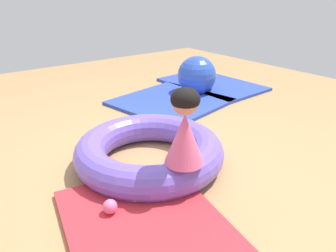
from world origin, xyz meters
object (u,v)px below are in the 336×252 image
Objects in this scene: play_ball_pink at (110,207)px; child_in_pink at (185,128)px; play_ball_yellow at (136,195)px; inflatable_cushion at (149,151)px; play_ball_blue at (208,88)px; exercise_ball_large at (197,76)px.

child_in_pink is at bearing 81.42° from play_ball_pink.
play_ball_yellow is (-0.09, -0.35, -0.44)m from child_in_pink.
play_ball_pink is (0.41, -0.59, -0.04)m from inflatable_cushion.
play_ball_yellow is 2.61m from play_ball_blue.
play_ball_pink is at bearing -87.52° from play_ball_yellow.
child_in_pink is 5.03× the size of play_ball_blue.
exercise_ball_large is (-0.13, -0.11, 0.17)m from play_ball_blue.
inflatable_cushion is 0.63m from child_in_pink.
child_in_pink is (0.49, -0.04, 0.40)m from inflatable_cushion.
play_ball_blue is 0.20× the size of exercise_ball_large.
exercise_ball_large reaches higher than play_ball_yellow.
play_ball_pink is at bearing -57.18° from play_ball_blue.
exercise_ball_large is (-1.62, 2.02, 0.18)m from play_ball_yellow.
play_ball_yellow is 0.18× the size of exercise_ball_large.
inflatable_cushion reaches higher than play_ball_yellow.
play_ball_blue is (-1.59, 1.78, -0.43)m from child_in_pink.
exercise_ball_large reaches higher than play_ball_blue.
inflatable_cushion is at bearing 124.92° from play_ball_pink.
child_in_pink is at bearing -4.21° from inflatable_cushion.
child_in_pink is at bearing -44.27° from exercise_ball_large.
inflatable_cushion is 13.18× the size of play_ball_yellow.
play_ball_blue is at bearing 125.05° from play_ball_yellow.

